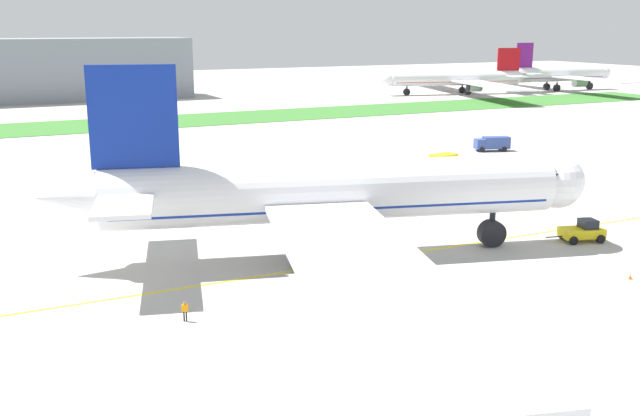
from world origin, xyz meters
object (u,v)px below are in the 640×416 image
object	(u,v)px
parked_airliner_far_right	(558,74)
pushback_tug	(583,231)
traffic_cone_near_nose	(630,276)
service_truck_fuel_bowser	(492,143)
service_truck_baggage_loader	(441,162)
ground_crew_wingwalker_port	(185,309)
parked_airliner_far_centre	(458,79)
airliner_foreground	(326,193)

from	to	relation	value
parked_airliner_far_right	pushback_tug	bearing A→B (deg)	-132.37
traffic_cone_near_nose	service_truck_fuel_bowser	xyz separation A→B (m)	(32.79, 60.17, 1.14)
service_truck_baggage_loader	parked_airliner_far_right	size ratio (longest dim) A/B	0.08
pushback_tug	traffic_cone_near_nose	world-z (taller)	pushback_tug
ground_crew_wingwalker_port	parked_airliner_far_centre	world-z (taller)	parked_airliner_far_centre
traffic_cone_near_nose	parked_airliner_far_right	bearing A→B (deg)	48.64
pushback_tug	service_truck_baggage_loader	size ratio (longest dim) A/B	1.08
airliner_foreground	parked_airliner_far_centre	xyz separation A→B (m)	(115.08, 136.28, -1.31)
pushback_tug	ground_crew_wingwalker_port	size ratio (longest dim) A/B	3.96
ground_crew_wingwalker_port	traffic_cone_near_nose	world-z (taller)	ground_crew_wingwalker_port
airliner_foreground	pushback_tug	size ratio (longest dim) A/B	13.28
parked_airliner_far_centre	ground_crew_wingwalker_port	bearing A→B (deg)	-132.02
pushback_tug	parked_airliner_far_centre	size ratio (longest dim) A/B	0.08
airliner_foreground	ground_crew_wingwalker_port	size ratio (longest dim) A/B	52.61
airliner_foreground	service_truck_baggage_loader	size ratio (longest dim) A/B	14.33
service_truck_baggage_loader	parked_airliner_far_centre	size ratio (longest dim) A/B	0.07
service_truck_fuel_bowser	pushback_tug	bearing A→B (deg)	-119.32
parked_airliner_far_centre	parked_airliner_far_right	bearing A→B (deg)	-5.82
airliner_foreground	traffic_cone_near_nose	distance (m)	28.34
airliner_foreground	pushback_tug	distance (m)	27.64
airliner_foreground	service_truck_baggage_loader	bearing A→B (deg)	41.26
service_truck_fuel_bowser	parked_airliner_far_right	bearing A→B (deg)	42.16
traffic_cone_near_nose	parked_airliner_far_centre	xyz separation A→B (m)	(93.93, 154.17, 4.66)
ground_crew_wingwalker_port	service_truck_fuel_bowser	size ratio (longest dim) A/B	0.24
pushback_tug	parked_airliner_far_right	size ratio (longest dim) A/B	0.09
traffic_cone_near_nose	service_truck_baggage_loader	distance (m)	50.08
pushback_tug	ground_crew_wingwalker_port	world-z (taller)	pushback_tug
parked_airliner_far_right	traffic_cone_near_nose	bearing A→B (deg)	-131.36
parked_airliner_far_right	service_truck_fuel_bowser	bearing A→B (deg)	-137.84
pushback_tug	service_truck_baggage_loader	bearing A→B (deg)	77.38
pushback_tug	parked_airliner_far_centre	distance (m)	168.74
service_truck_baggage_loader	service_truck_fuel_bowser	size ratio (longest dim) A/B	0.89
service_truck_baggage_loader	service_truck_fuel_bowser	xyz separation A→B (m)	(19.35, 11.94, -0.04)
airliner_foreground	service_truck_baggage_loader	xyz separation A→B (m)	(34.58, 30.33, -4.79)
pushback_tug	traffic_cone_near_nose	size ratio (longest dim) A/B	10.75
ground_crew_wingwalker_port	traffic_cone_near_nose	size ratio (longest dim) A/B	2.71
service_truck_fuel_bowser	airliner_foreground	bearing A→B (deg)	-141.91
airliner_foreground	service_truck_fuel_bowser	size ratio (longest dim) A/B	12.74
ground_crew_wingwalker_port	parked_airliner_far_centre	bearing A→B (deg)	47.98
airliner_foreground	parked_airliner_far_right	distance (m)	202.63
parked_airliner_far_centre	parked_airliner_far_right	distance (m)	38.54
airliner_foreground	traffic_cone_near_nose	xyz separation A→B (m)	(21.15, -17.89, -5.97)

